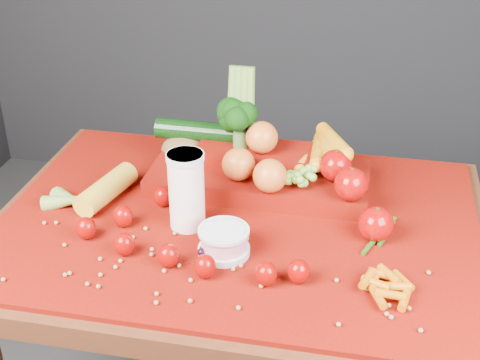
% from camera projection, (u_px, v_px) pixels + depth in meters
% --- Properties ---
extents(table, '(1.10, 0.80, 0.75)m').
position_uv_depth(table, '(238.00, 258.00, 1.54)').
color(table, '#3E1C0E').
rests_on(table, ground).
extents(red_cloth, '(1.05, 0.75, 0.01)m').
position_uv_depth(red_cloth, '(238.00, 221.00, 1.49)').
color(red_cloth, '#690C03').
rests_on(red_cloth, table).
extents(milk_glass, '(0.08, 0.08, 0.18)m').
position_uv_depth(milk_glass, '(186.00, 188.00, 1.42)').
color(milk_glass, white).
rests_on(milk_glass, red_cloth).
extents(yogurt_bowl, '(0.11, 0.11, 0.06)m').
position_uv_depth(yogurt_bowl, '(224.00, 240.00, 1.36)').
color(yogurt_bowl, silver).
rests_on(yogurt_bowl, red_cloth).
extents(strawberry_scatter, '(0.54, 0.28, 0.05)m').
position_uv_depth(strawberry_scatter, '(166.00, 236.00, 1.38)').
color(strawberry_scatter, '#8F0300').
rests_on(strawberry_scatter, red_cloth).
extents(dark_grape_cluster, '(0.06, 0.05, 0.03)m').
position_uv_depth(dark_grape_cluster, '(213.00, 251.00, 1.36)').
color(dark_grape_cluster, black).
rests_on(dark_grape_cluster, red_cloth).
extents(soybean_scatter, '(0.84, 0.24, 0.01)m').
position_uv_depth(soybean_scatter, '(218.00, 270.00, 1.32)').
color(soybean_scatter, '#9E7B44').
rests_on(soybean_scatter, red_cloth).
extents(corn_ear, '(0.22, 0.25, 0.06)m').
position_uv_depth(corn_ear, '(83.00, 197.00, 1.53)').
color(corn_ear, gold).
rests_on(corn_ear, red_cloth).
extents(potato, '(0.12, 0.09, 0.08)m').
position_uv_depth(potato, '(184.00, 151.00, 1.70)').
color(potato, brown).
rests_on(potato, red_cloth).
extents(baby_carrot_pile, '(0.17, 0.17, 0.03)m').
position_uv_depth(baby_carrot_pile, '(379.00, 282.00, 1.27)').
color(baby_carrot_pile, '#BF5F06').
rests_on(baby_carrot_pile, red_cloth).
extents(green_bean_pile, '(0.14, 0.12, 0.01)m').
position_uv_depth(green_bean_pile, '(382.00, 235.00, 1.42)').
color(green_bean_pile, '#205012').
rests_on(green_bean_pile, red_cloth).
extents(produce_mound, '(0.60, 0.36, 0.27)m').
position_uv_depth(produce_mound, '(268.00, 165.00, 1.59)').
color(produce_mound, '#690C03').
rests_on(produce_mound, red_cloth).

